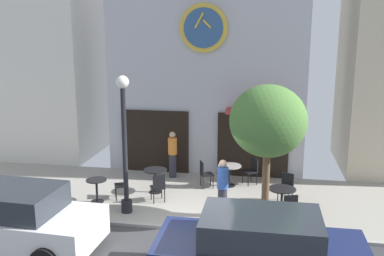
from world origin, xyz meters
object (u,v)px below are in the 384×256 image
at_px(pedestrian_orange, 173,154).
at_px(parked_car_navy, 260,251).
at_px(pedestrian_blue, 223,188).
at_px(parked_car_white, 10,219).
at_px(cafe_table_leftmost, 282,195).
at_px(cafe_chair_by_entrance, 124,182).
at_px(cafe_chair_right_end, 252,169).
at_px(cafe_chair_curbside, 289,207).
at_px(street_tree, 268,122).
at_px(cafe_table_near_door, 155,176).
at_px(cafe_table_center, 230,171).
at_px(cafe_table_near_curb, 97,187).
at_px(cafe_chair_facing_wall, 286,185).
at_px(cafe_chair_corner, 158,186).
at_px(street_lamp, 125,145).
at_px(cafe_chair_mid_row, 205,172).

relative_size(pedestrian_orange, parked_car_navy, 0.39).
relative_size(pedestrian_blue, pedestrian_orange, 1.00).
bearing_deg(parked_car_white, cafe_table_leftmost, 26.72).
relative_size(cafe_chair_by_entrance, cafe_chair_right_end, 1.00).
xyz_separation_m(cafe_chair_curbside, cafe_chair_right_end, (-1.12, 3.11, 0.00)).
bearing_deg(cafe_chair_curbside, parked_car_navy, -103.64).
distance_m(street_tree, cafe_table_near_door, 4.52).
height_order(parked_car_white, parked_car_navy, same).
bearing_deg(cafe_table_center, cafe_table_near_curb, -151.32).
height_order(cafe_chair_curbside, cafe_chair_facing_wall, same).
relative_size(pedestrian_orange, parked_car_white, 0.38).
bearing_deg(pedestrian_orange, cafe_chair_by_entrance, -115.05).
bearing_deg(cafe_table_center, cafe_chair_by_entrance, -151.63).
bearing_deg(pedestrian_orange, street_tree, -45.07).
height_order(cafe_table_center, cafe_chair_right_end, cafe_chair_right_end).
distance_m(cafe_table_near_door, cafe_chair_right_end, 3.33).
height_order(cafe_chair_corner, cafe_chair_right_end, same).
bearing_deg(street_lamp, cafe_table_leftmost, 9.15).
bearing_deg(cafe_chair_curbside, cafe_chair_by_entrance, 167.89).
xyz_separation_m(cafe_table_center, pedestrian_blue, (0.02, -2.50, 0.32)).
xyz_separation_m(street_lamp, pedestrian_orange, (0.65, 3.25, -1.15)).
distance_m(cafe_table_near_curb, cafe_chair_right_end, 5.22).
distance_m(cafe_table_leftmost, cafe_chair_curbside, 0.83).
bearing_deg(cafe_table_leftmost, cafe_chair_mid_row, 145.82).
bearing_deg(cafe_chair_by_entrance, cafe_table_near_door, 39.72).
height_order(cafe_chair_curbside, cafe_chair_mid_row, same).
height_order(cafe_table_leftmost, parked_car_white, parked_car_white).
bearing_deg(cafe_table_near_door, cafe_chair_facing_wall, -1.29).
height_order(cafe_chair_corner, pedestrian_orange, pedestrian_orange).
bearing_deg(cafe_table_center, cafe_chair_corner, -138.39).
xyz_separation_m(street_lamp, cafe_table_near_door, (0.43, 1.67, -1.45)).
distance_m(cafe_table_near_curb, cafe_table_near_door, 1.92).
xyz_separation_m(cafe_table_near_curb, cafe_table_center, (3.87, 2.11, 0.06)).
relative_size(street_lamp, pedestrian_orange, 2.37).
relative_size(cafe_table_near_door, cafe_table_center, 0.99).
bearing_deg(cafe_chair_mid_row, cafe_table_near_door, -153.96).
distance_m(cafe_chair_right_end, parked_car_navy, 6.10).
bearing_deg(cafe_table_center, pedestrian_orange, 164.58).
relative_size(cafe_chair_by_entrance, cafe_chair_facing_wall, 1.00).
xyz_separation_m(street_lamp, cafe_chair_corner, (0.72, 0.88, -1.49)).
bearing_deg(cafe_table_leftmost, street_tree, -122.05).
bearing_deg(cafe_chair_by_entrance, pedestrian_orange, 64.95).
xyz_separation_m(parked_car_white, parked_car_navy, (5.92, -0.53, 0.00)).
bearing_deg(cafe_chair_facing_wall, cafe_chair_mid_row, 162.67).
height_order(cafe_table_leftmost, cafe_chair_corner, cafe_chair_corner).
distance_m(cafe_table_near_curb, parked_car_white, 3.25).
bearing_deg(cafe_chair_by_entrance, cafe_chair_corner, -4.54).
bearing_deg(cafe_table_center, cafe_chair_curbside, -56.20).
xyz_separation_m(cafe_table_near_curb, cafe_chair_by_entrance, (0.72, 0.42, 0.05)).
distance_m(cafe_chair_facing_wall, pedestrian_blue, 2.32).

